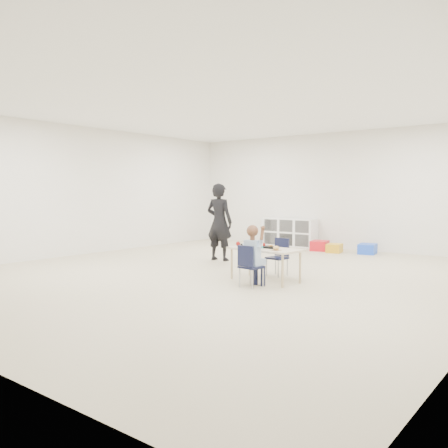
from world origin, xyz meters
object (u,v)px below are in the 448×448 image
Objects in this scene: table at (265,264)px; child at (251,254)px; cubby_shelf at (290,232)px; adult at (219,222)px; chair_near at (251,266)px.

table is 0.57m from child.
child reaches higher than cubby_shelf.
adult reaches higher than child.
child reaches higher than table.
adult is (-1.93, 1.31, 0.51)m from table.
cubby_shelf is at bearing 120.03° from chair_near.
child reaches higher than chair_near.
table is at bearing 106.74° from child.
chair_near reaches higher than table.
adult is at bearing 144.12° from chair_near.
adult is (-2.03, 1.82, 0.46)m from chair_near.
adult is at bearing -87.08° from cubby_shelf.
cubby_shelf is (-2.09, 4.40, 0.09)m from table.
adult reaches higher than chair_near.
adult reaches higher than cubby_shelf.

